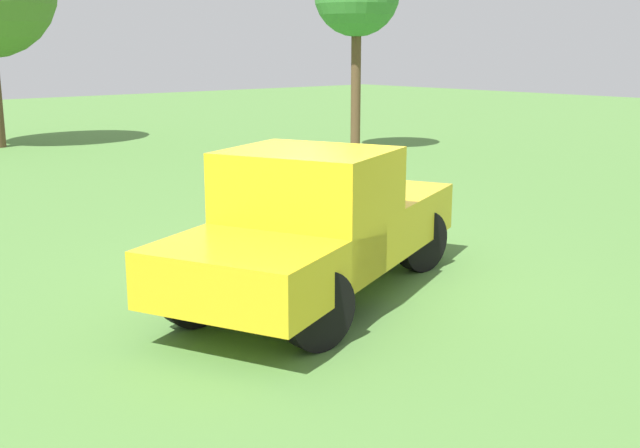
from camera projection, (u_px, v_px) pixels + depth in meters
ground_plane at (320, 284)px, 9.93m from camera, size 80.00×80.00×0.00m
pickup_truck at (315, 221)px, 9.18m from camera, size 5.26×3.57×1.84m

